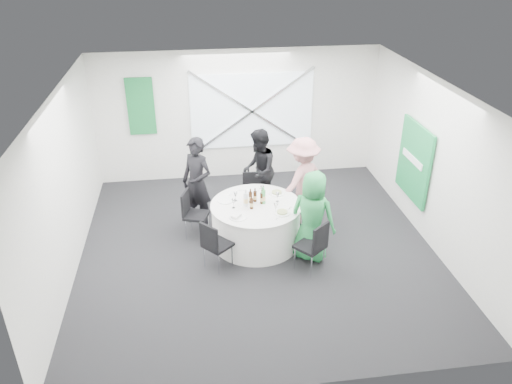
{
  "coord_description": "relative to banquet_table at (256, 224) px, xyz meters",
  "views": [
    {
      "loc": [
        -1.03,
        -7.15,
        4.89
      ],
      "look_at": [
        0.0,
        0.2,
        1.0
      ],
      "focal_mm": 35.0,
      "sensor_mm": 36.0,
      "label": 1
    }
  ],
  "objects": [
    {
      "name": "wine_glass_e",
      "position": [
        -0.33,
        0.18,
        0.5
      ],
      "size": [
        0.07,
        0.07,
        0.17
      ],
      "color": "white",
      "rests_on": "banquet_table"
    },
    {
      "name": "beer_bottle_a",
      "position": [
        -0.08,
        0.08,
        0.48
      ],
      "size": [
        0.06,
        0.06,
        0.26
      ],
      "color": "#381B0A",
      "rests_on": "banquet_table"
    },
    {
      "name": "floor",
      "position": [
        0.0,
        -0.2,
        -0.38
      ],
      "size": [
        6.0,
        6.0,
        0.0
      ],
      "primitive_type": "plane",
      "color": "black",
      "rests_on": "ground"
    },
    {
      "name": "ceiling",
      "position": [
        0.0,
        -0.2,
        2.42
      ],
      "size": [
        6.0,
        6.0,
        0.0
      ],
      "primitive_type": "plane",
      "rotation": [
        3.14,
        0.0,
        0.0
      ],
      "color": "silver",
      "rests_on": "wall_back"
    },
    {
      "name": "chair_back_left",
      "position": [
        -1.09,
        0.38,
        0.13
      ],
      "size": [
        0.51,
        0.5,
        0.87
      ],
      "rotation": [
        0.0,
        0.0,
        1.24
      ],
      "color": "black",
      "rests_on": "floor"
    },
    {
      "name": "person_man_back_left",
      "position": [
        -0.96,
        0.8,
        0.47
      ],
      "size": [
        0.74,
        0.71,
        1.7
      ],
      "primitive_type": "imported",
      "rotation": [
        0.0,
        0.0,
        -0.69
      ],
      "color": "black",
      "rests_on": "floor"
    },
    {
      "name": "wine_glass_a",
      "position": [
        0.16,
        0.34,
        0.5
      ],
      "size": [
        0.07,
        0.07,
        0.17
      ],
      "color": "white",
      "rests_on": "banquet_table"
    },
    {
      "name": "beer_bottle_b",
      "position": [
        -0.0,
        0.12,
        0.47
      ],
      "size": [
        0.06,
        0.06,
        0.25
      ],
      "color": "#381B0A",
      "rests_on": "banquet_table"
    },
    {
      "name": "clear_water_bottle",
      "position": [
        -0.17,
        -0.01,
        0.5
      ],
      "size": [
        0.08,
        0.08,
        0.3
      ],
      "color": "silver",
      "rests_on": "banquet_table"
    },
    {
      "name": "beer_bottle_d",
      "position": [
        -0.09,
        -0.13,
        0.47
      ],
      "size": [
        0.06,
        0.06,
        0.25
      ],
      "color": "#381B0A",
      "rests_on": "banquet_table"
    },
    {
      "name": "wall_right",
      "position": [
        3.0,
        -0.2,
        1.02
      ],
      "size": [
        0.0,
        6.0,
        6.0
      ],
      "primitive_type": "plane",
      "rotation": [
        1.57,
        0.0,
        -1.57
      ],
      "color": "silver",
      "rests_on": "floor"
    },
    {
      "name": "plate_front_right",
      "position": [
        0.39,
        -0.35,
        0.4
      ],
      "size": [
        0.27,
        0.27,
        0.04
      ],
      "color": "white",
      "rests_on": "banquet_table"
    },
    {
      "name": "window_panel",
      "position": [
        0.3,
        2.76,
        1.12
      ],
      "size": [
        2.6,
        0.03,
        1.6
      ],
      "primitive_type": "cube",
      "color": "silver",
      "rests_on": "wall_back"
    },
    {
      "name": "knife_b",
      "position": [
        -0.55,
        0.15,
        0.38
      ],
      "size": [
        0.09,
        0.13,
        0.01
      ],
      "primitive_type": "cube",
      "rotation": [
        0.0,
        0.0,
        2.57
      ],
      "color": "silver",
      "rests_on": "banquet_table"
    },
    {
      "name": "green_sign",
      "position": [
        2.94,
        0.4,
        0.82
      ],
      "size": [
        0.05,
        1.2,
        1.4
      ],
      "primitive_type": "cube",
      "color": "#188742",
      "rests_on": "wall_right"
    },
    {
      "name": "wall_left",
      "position": [
        -3.0,
        -0.2,
        1.02
      ],
      "size": [
        0.0,
        6.0,
        6.0
      ],
      "primitive_type": "plane",
      "rotation": [
        1.57,
        0.0,
        1.57
      ],
      "color": "silver",
      "rests_on": "floor"
    },
    {
      "name": "napkin",
      "position": [
        -0.38,
        -0.4,
        0.42
      ],
      "size": [
        0.19,
        0.19,
        0.05
      ],
      "primitive_type": "cube",
      "rotation": [
        0.0,
        0.0,
        0.85
      ],
      "color": "white",
      "rests_on": "plate_front_left"
    },
    {
      "name": "banquet_table",
      "position": [
        0.0,
        0.0,
        0.0
      ],
      "size": [
        1.56,
        1.56,
        0.76
      ],
      "color": "white",
      "rests_on": "floor"
    },
    {
      "name": "plate_back_left",
      "position": [
        -0.5,
        0.2,
        0.39
      ],
      "size": [
        0.28,
        0.28,
        0.01
      ],
      "color": "white",
      "rests_on": "banquet_table"
    },
    {
      "name": "wall_front",
      "position": [
        0.0,
        -3.2,
        1.02
      ],
      "size": [
        6.0,
        0.0,
        6.0
      ],
      "primitive_type": "plane",
      "rotation": [
        -1.57,
        0.0,
        0.0
      ],
      "color": "silver",
      "rests_on": "floor"
    },
    {
      "name": "green_banner",
      "position": [
        -2.0,
        2.75,
        1.32
      ],
      "size": [
        0.55,
        0.04,
        1.2
      ],
      "primitive_type": "cube",
      "color": "#156D39",
      "rests_on": "wall_back"
    },
    {
      "name": "window_brace_a",
      "position": [
        0.3,
        2.72,
        1.12
      ],
      "size": [
        2.63,
        0.05,
        1.84
      ],
      "primitive_type": "cube",
      "rotation": [
        0.0,
        0.97,
        0.0
      ],
      "color": "silver",
      "rests_on": "window_panel"
    },
    {
      "name": "person_man_back",
      "position": [
        0.23,
        1.23,
        0.43
      ],
      "size": [
        0.57,
        0.86,
        1.63
      ],
      "primitive_type": "imported",
      "rotation": [
        0.0,
        0.0,
        -1.75
      ],
      "color": "black",
      "rests_on": "floor"
    },
    {
      "name": "window_brace_b",
      "position": [
        0.3,
        2.72,
        1.12
      ],
      "size": [
        2.63,
        0.05,
        1.84
      ],
      "primitive_type": "cube",
      "rotation": [
        0.0,
        -0.97,
        0.0
      ],
      "color": "silver",
      "rests_on": "window_panel"
    },
    {
      "name": "knife_c",
      "position": [
        -0.17,
        0.55,
        0.38
      ],
      "size": [
        0.15,
        0.02,
        0.01
      ],
      "primitive_type": "cube",
      "rotation": [
        0.0,
        0.0,
        1.56
      ],
      "color": "silver",
      "rests_on": "banquet_table"
    },
    {
      "name": "person_woman_pink",
      "position": [
        0.96,
        0.67,
        0.45
      ],
      "size": [
        1.16,
        1.02,
        1.65
      ],
      "primitive_type": "imported",
      "rotation": [
        0.0,
        0.0,
        -2.53
      ],
      "color": "#CD8487",
      "rests_on": "floor"
    },
    {
      "name": "person_woman_green",
      "position": [
        0.84,
        -0.57,
        0.4
      ],
      "size": [
        0.91,
        0.84,
        1.57
      ],
      "primitive_type": "imported",
      "rotation": [
        0.0,
        0.0,
        2.55
      ],
      "color": "#258A45",
      "rests_on": "floor"
    },
    {
      "name": "beer_bottle_c",
      "position": [
        0.1,
        0.03,
        0.48
      ],
      "size": [
        0.06,
        0.06,
        0.26
      ],
      "color": "#381B0A",
      "rests_on": "banquet_table"
    },
    {
      "name": "plate_back",
      "position": [
        0.0,
        0.53,
        0.39
      ],
      "size": [
        0.25,
        0.25,
        0.01
      ],
      "color": "white",
      "rests_on": "banquet_table"
    },
    {
      "name": "wine_glass_c",
      "position": [
        -0.39,
        -0.06,
        0.5
      ],
      "size": [
        0.07,
        0.07,
        0.17
      ],
      "color": "white",
      "rests_on": "banquet_table"
    },
    {
      "name": "fork_a",
      "position": [
        0.3,
        -0.49,
        0.38
      ],
      "size": [
        0.11,
        0.12,
        0.01
      ],
      "primitive_type": "cube",
      "rotation": [
        0.0,
        0.0,
        -0.73
      ],
      "color": "silver",
      "rests_on": "banquet_table"
    },
    {
      "name": "plate_front_left",
      "position": [
        -0.35,
        -0.39,
        0.39
      ],
      "size": [
        0.28,
        0.28,
        0.01
      ],
      "color": "white",
      "rests_on": "banquet_table"
    },
    {
      "name": "chair_front_left",
      "position": [
        -0.77,
        -0.69,
        0.13
      ],
      "size": [
        0.56,
        0.56,
        0.87
      ],
      "rotation": [
        0.0,
        0.0,
        2.3
      ],
      "color": "black",
      "rests_on": "floor"
    },
    {
      "name": "green_water_bottle",
      "position": [
        0.13,
        0.03,
        0.5
      ],
      "size": [
        0.08,
        0.08,
        0.31
      ],
      "color": "green",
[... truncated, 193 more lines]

